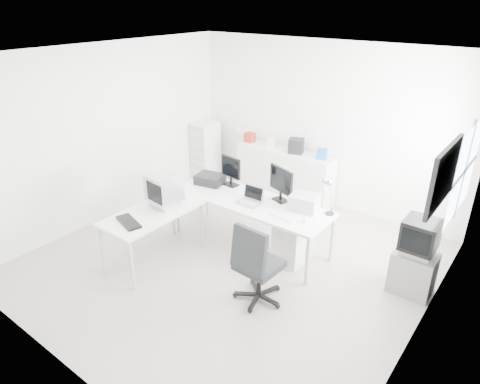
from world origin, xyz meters
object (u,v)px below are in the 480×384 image
Objects in this scene: crt_monitor at (164,189)px; sideboard at (285,174)px; side_desk at (154,235)px; laptop at (249,196)px; tv_cabinet at (413,272)px; drawer_pedestal at (293,241)px; crt_tv at (420,238)px; filing_cabinet at (206,151)px; laser_printer at (304,202)px; inkjet_printer at (210,179)px; office_chair at (259,261)px; lcd_monitor_small at (231,171)px; main_desk at (250,223)px; lcd_monitor_large at (281,185)px.

sideboard is at bearing 89.09° from crt_monitor.
sideboard is at bearing 82.76° from side_desk.
laptop is 2.33m from tv_cabinet.
tv_cabinet is at bearing 25.06° from side_desk.
drawer_pedestal is 1.20× the size of crt_tv.
drawer_pedestal is (1.55, 1.15, -0.08)m from side_desk.
filing_cabinet is (-4.50, 1.19, 0.31)m from tv_cabinet.
laser_printer is at bearing 73.61° from drawer_pedestal.
inkjet_printer is 1.99m from office_chair.
lcd_monitor_small is at bearing 15.21° from inkjet_printer.
lcd_monitor_small reaches higher than crt_tv.
drawer_pedestal is at bearing -168.95° from crt_tv.
main_desk is 6.99× the size of laptop.
side_desk is 3.76× the size of laser_printer.
main_desk is at bearing 134.21° from office_chair.
filing_cabinet is (-1.69, 1.30, -0.40)m from lcd_monitor_small.
tv_cabinet is (3.11, 1.20, -0.73)m from crt_monitor.
crt_tv is (2.21, 0.45, -0.09)m from laptop.
filing_cabinet reaches higher than tv_cabinet.
main_desk is 5.10× the size of lcd_monitor_small.
lcd_monitor_small is 1.37× the size of laptop.
inkjet_printer is 0.97m from crt_monitor.
lcd_monitor_small is 0.93× the size of crt_monitor.
lcd_monitor_small is (0.30, 0.15, 0.16)m from inkjet_printer.
laser_printer is 0.74× the size of crt_tv.
crt_tv is (1.44, 1.29, 0.23)m from office_chair.
office_chair is at bearing -39.11° from filing_cabinet.
main_desk is 4.88× the size of lcd_monitor_large.
tv_cabinet is (1.56, 0.30, -0.02)m from drawer_pedestal.
sideboard is at bearing 105.68° from main_desk.
office_chair is (1.37, -1.19, -0.44)m from lcd_monitor_small.
lcd_monitor_small is 2.82m from crt_tv.
crt_monitor is at bearing -156.82° from laser_printer.
crt_monitor is 2.80m from filing_cabinet.
laptop reaches higher than drawer_pedestal.
crt_monitor is (-1.60, -1.07, 0.15)m from laser_printer.
lcd_monitor_small is 2.90m from tv_cabinet.
tv_cabinet is 1.10× the size of crt_tv.
side_desk is at bearing -154.94° from tv_cabinet.
laser_printer reaches higher than inkjet_printer.
crt_tv is (0.00, 0.00, 0.50)m from tv_cabinet.
tv_cabinet is 0.47× the size of filing_cabinet.
sideboard is (-2.75, 1.39, -0.32)m from crt_tv.
lcd_monitor_large is 1.79m from sideboard.
laptop is (0.90, 1.00, 0.49)m from side_desk.
laser_printer is at bearing 16.35° from main_desk.
crt_monitor reaches higher than laser_printer.
side_desk is 1.28m from inkjet_printer.
office_chair is at bearing 5.52° from side_desk.
inkjet_printer is 3.12m from crt_tv.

